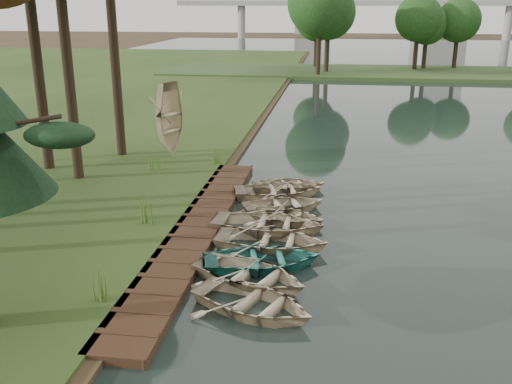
# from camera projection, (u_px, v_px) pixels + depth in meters

# --- Properties ---
(ground) EXTENTS (300.00, 300.00, 0.00)m
(ground) POSITION_uv_depth(u_px,v_px,m) (242.00, 236.00, 20.02)
(ground) COLOR #3D2F1D
(boardwalk) EXTENTS (1.60, 16.00, 0.30)m
(boardwalk) POSITION_uv_depth(u_px,v_px,m) (197.00, 229.00, 20.19)
(boardwalk) COLOR #362214
(boardwalk) RESTS_ON ground
(peninsula) EXTENTS (50.00, 14.00, 0.45)m
(peninsula) POSITION_uv_depth(u_px,v_px,m) (381.00, 73.00, 65.89)
(peninsula) COLOR #304A21
(peninsula) RESTS_ON ground
(far_trees) EXTENTS (45.60, 5.60, 8.80)m
(far_trees) POSITION_uv_depth(u_px,v_px,m) (355.00, 16.00, 64.39)
(far_trees) COLOR black
(far_trees) RESTS_ON peninsula
(bridge) EXTENTS (95.90, 4.00, 8.60)m
(bridge) POSITION_uv_depth(u_px,v_px,m) (382.00, 7.00, 128.98)
(bridge) COLOR #A5A5A0
(bridge) RESTS_ON ground
(building_b) EXTENTS (8.00, 8.00, 12.00)m
(building_b) POSITION_uv_depth(u_px,v_px,m) (311.00, 11.00, 155.13)
(building_b) COLOR #A5A5A0
(building_b) RESTS_ON ground
(rowboat_0) EXTENTS (4.11, 3.60, 0.71)m
(rowboat_0) POSITION_uv_depth(u_px,v_px,m) (253.00, 300.00, 14.88)
(rowboat_0) COLOR #C0AD8B
(rowboat_0) RESTS_ON water
(rowboat_1) EXTENTS (4.26, 3.73, 0.73)m
(rowboat_1) POSITION_uv_depth(u_px,v_px,m) (250.00, 272.00, 16.37)
(rowboat_1) COLOR #C0AD8B
(rowboat_1) RESTS_ON water
(rowboat_2) EXTENTS (4.14, 3.41, 0.75)m
(rowboat_2) POSITION_uv_depth(u_px,v_px,m) (262.00, 257.00, 17.33)
(rowboat_2) COLOR #2B786D
(rowboat_2) RESTS_ON water
(rowboat_3) EXTENTS (3.92, 2.92, 0.78)m
(rowboat_3) POSITION_uv_depth(u_px,v_px,m) (271.00, 238.00, 18.68)
(rowboat_3) COLOR #C0AD8B
(rowboat_3) RESTS_ON water
(rowboat_4) EXTENTS (4.14, 3.06, 0.83)m
(rowboat_4) POSITION_uv_depth(u_px,v_px,m) (268.00, 222.00, 20.05)
(rowboat_4) COLOR #C0AD8B
(rowboat_4) RESTS_ON water
(rowboat_5) EXTENTS (3.66, 3.02, 0.66)m
(rowboat_5) POSITION_uv_depth(u_px,v_px,m) (282.00, 214.00, 21.03)
(rowboat_5) COLOR #C0AD8B
(rowboat_5) RESTS_ON water
(rowboat_6) EXTENTS (3.89, 3.40, 0.67)m
(rowboat_6) POSITION_uv_depth(u_px,v_px,m) (284.00, 203.00, 22.18)
(rowboat_6) COLOR #C0AD8B
(rowboat_6) RESTS_ON water
(rowboat_7) EXTENTS (4.27, 3.52, 0.77)m
(rowboat_7) POSITION_uv_depth(u_px,v_px,m) (278.00, 189.00, 23.75)
(rowboat_7) COLOR #C0AD8B
(rowboat_7) RESTS_ON water
(rowboat_8) EXTENTS (3.58, 2.89, 0.66)m
(rowboat_8) POSITION_uv_depth(u_px,v_px,m) (289.00, 183.00, 24.63)
(rowboat_8) COLOR #C0AD8B
(rowboat_8) RESTS_ON water
(stored_rowboat) EXTENTS (4.55, 3.94, 0.79)m
(stored_rowboat) POSITION_uv_depth(u_px,v_px,m) (172.00, 149.00, 29.15)
(stored_rowboat) COLOR #C0AD8B
(stored_rowboat) RESTS_ON bank
(reeds_0) EXTENTS (0.60, 0.60, 0.93)m
(reeds_0) POSITION_uv_depth(u_px,v_px,m) (100.00, 283.00, 14.97)
(reeds_0) COLOR #3F661E
(reeds_0) RESTS_ON bank
(reeds_1) EXTENTS (0.60, 0.60, 1.03)m
(reeds_1) POSITION_uv_depth(u_px,v_px,m) (146.00, 209.00, 20.27)
(reeds_1) COLOR #3F661E
(reeds_1) RESTS_ON bank
(reeds_2) EXTENTS (0.60, 0.60, 0.96)m
(reeds_2) POSITION_uv_depth(u_px,v_px,m) (154.00, 160.00, 26.74)
(reeds_2) COLOR #3F661E
(reeds_2) RESTS_ON bank
(reeds_3) EXTENTS (0.60, 0.60, 0.85)m
(reeds_3) POSITION_uv_depth(u_px,v_px,m) (217.00, 155.00, 27.93)
(reeds_3) COLOR #3F661E
(reeds_3) RESTS_ON bank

